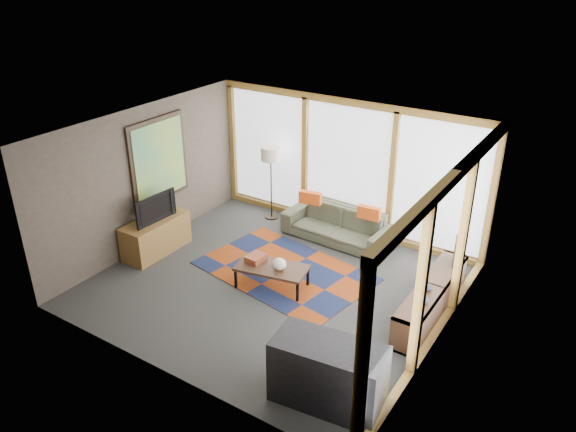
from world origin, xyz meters
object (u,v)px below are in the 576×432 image
Objects in this scene: bookshelf at (431,300)px; bar_counter at (328,374)px; television at (152,207)px; coffee_table at (272,277)px; tv_console at (156,236)px; sofa at (339,225)px; floor_lamp at (271,183)px.

bookshelf is 2.43m from bar_counter.
television is (-4.85, -0.82, 0.62)m from bookshelf.
coffee_table is at bearing -165.00° from bookshelf.
television is (-2.42, -0.17, 0.70)m from coffee_table.
sofa is at bearing 40.30° from tv_console.
sofa is 2.03m from coffee_table.
tv_console reaches higher than coffee_table.
bookshelf is (2.30, -1.37, -0.04)m from sofa.
floor_lamp is at bearing 159.26° from bookshelf.
sofa is 1.57× the size of bar_counter.
coffee_table is at bearing -55.53° from floor_lamp.
bar_counter is at bearing -48.14° from floor_lamp.
floor_lamp reaches higher than tv_console.
bookshelf is 1.71× the size of tv_console.
bookshelf is 4.93m from tv_console.
floor_lamp is 1.13× the size of bar_counter.
bar_counter is (4.42, -1.57, -0.47)m from television.
floor_lamp is 1.32× the size of coffee_table.
television is at bearing -170.40° from bookshelf.
coffee_table is at bearing 132.27° from bar_counter.
coffee_table is 2.66m from bar_counter.
tv_console is (-4.86, -0.81, 0.05)m from bookshelf.
sofa is 1.40× the size of floor_lamp.
bookshelf is at bearing 72.84° from bar_counter.
tv_console is (-2.43, -0.16, 0.13)m from coffee_table.
bookshelf is at bearing -28.04° from sofa.
tv_console reaches higher than bookshelf.
tv_console is at bearing -176.34° from coffee_table.
sofa reaches higher than coffee_table.
sofa is 1.85× the size of coffee_table.
coffee_table is 0.85× the size of bar_counter.
coffee_table is 1.30× the size of television.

